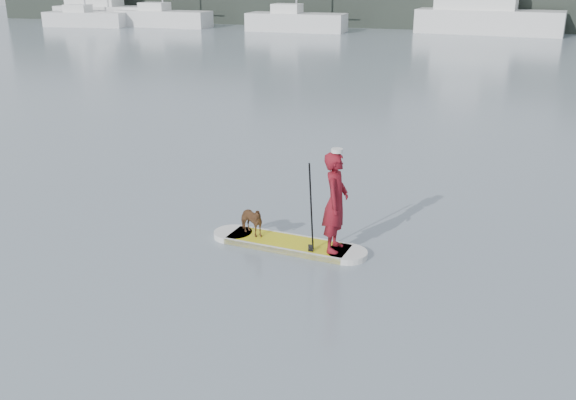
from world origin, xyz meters
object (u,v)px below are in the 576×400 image
(sailboat_a, at_px, (86,18))
(paddleboard, at_px, (288,244))
(paddler, at_px, (336,202))
(sailboat_b, at_px, (163,17))
(motor_yacht_b, at_px, (99,5))
(motor_yacht_a, at_px, (484,9))
(sailboat_c, at_px, (296,21))
(dog, at_px, (250,220))

(sailboat_a, bearing_deg, paddleboard, -56.96)
(paddler, bearing_deg, sailboat_b, 30.93)
(sailboat_b, height_order, motor_yacht_b, sailboat_b)
(motor_yacht_a, bearing_deg, sailboat_c, -162.77)
(paddleboard, xyz_separation_m, motor_yacht_a, (1.86, 46.98, 1.94))
(paddler, height_order, motor_yacht_b, motor_yacht_b)
(paddleboard, height_order, motor_yacht_b, motor_yacht_b)
(sailboat_b, relative_size, sailboat_c, 1.08)
(dog, xyz_separation_m, sailboat_b, (-26.05, 44.25, 0.49))
(sailboat_c, relative_size, motor_yacht_a, 1.01)
(dog, height_order, sailboat_a, sailboat_a)
(paddleboard, distance_m, sailboat_c, 45.93)
(paddleboard, relative_size, dog, 4.38)
(sailboat_a, distance_m, motor_yacht_a, 36.12)
(paddleboard, height_order, sailboat_c, sailboat_c)
(dog, bearing_deg, sailboat_a, 66.93)
(paddler, bearing_deg, motor_yacht_a, -2.24)
(sailboat_b, xyz_separation_m, sailboat_c, (13.21, -0.49, -0.01))
(dog, xyz_separation_m, sailboat_a, (-33.11, 42.23, 0.35))
(paddleboard, bearing_deg, paddler, -0.00)
(sailboat_c, bearing_deg, dog, -74.37)
(dog, relative_size, sailboat_b, 0.06)
(paddleboard, distance_m, sailboat_a, 54.24)
(sailboat_a, xyz_separation_m, sailboat_c, (20.27, 1.54, 0.12))
(paddler, height_order, sailboat_b, sailboat_b)
(motor_yacht_b, bearing_deg, paddler, -56.10)
(paddleboard, xyz_separation_m, sailboat_c, (-13.67, 43.84, 0.85))
(dog, xyz_separation_m, motor_yacht_b, (-33.88, 45.78, 1.30))
(paddler, xyz_separation_m, sailboat_b, (-27.87, 44.42, -0.17))
(paddler, height_order, dog, paddler)
(motor_yacht_a, bearing_deg, dog, -87.46)
(paddleboard, distance_m, dog, 0.92)
(motor_yacht_a, height_order, motor_yacht_b, motor_yacht_a)
(sailboat_c, xyz_separation_m, motor_yacht_b, (-21.04, 2.01, 0.83))
(dog, xyz_separation_m, sailboat_c, (-12.84, 43.77, 0.47))
(paddleboard, relative_size, sailboat_c, 0.27)
(paddleboard, distance_m, sailboat_b, 51.85)
(sailboat_c, height_order, motor_yacht_a, sailboat_c)
(sailboat_c, xyz_separation_m, motor_yacht_a, (15.53, 3.13, 1.09))
(dog, bearing_deg, paddleboard, -66.34)
(dog, distance_m, sailboat_c, 45.61)
(sailboat_b, bearing_deg, dog, -58.98)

